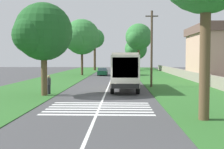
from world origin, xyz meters
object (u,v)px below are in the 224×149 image
object	(u,v)px
roadside_tree_left_2	(43,33)
roadside_tree_right_2	(135,49)
roadside_tree_left_1	(94,39)
utility_pole	(152,48)
trailing_car_1	(103,72)
trailing_car_2	(124,70)
pedestrian	(49,84)
coach_bus	(124,69)
trailing_car_0	(121,73)
roadside_tree_left_0	(81,38)
roadside_tree_right_1	(138,37)

from	to	relation	value
roadside_tree_left_2	roadside_tree_right_2	xyz separation A→B (m)	(59.98, -10.97, 0.30)
roadside_tree_left_1	roadside_tree_left_2	xyz separation A→B (m)	(-51.04, -0.05, -2.71)
utility_pole	trailing_car_1	bearing A→B (deg)	17.08
trailing_car_2	pedestrian	distance (m)	37.20
coach_bus	trailing_car_0	bearing A→B (deg)	0.86
roadside_tree_left_1	pedestrian	distance (m)	50.77
trailing_car_0	utility_pole	xyz separation A→B (m)	(-16.17, -3.32, 3.73)
roadside_tree_left_2	trailing_car_0	bearing A→B (deg)	-15.85
trailing_car_1	roadside_tree_left_2	size ratio (longest dim) A/B	0.54
pedestrian	utility_pole	bearing A→B (deg)	-54.51
coach_bus	utility_pole	bearing A→B (deg)	-52.02
coach_bus	trailing_car_2	distance (m)	31.93
utility_pole	pedestrian	world-z (taller)	utility_pole
coach_bus	utility_pole	size ratio (longest dim) A/B	1.32
roadside_tree_left_0	roadside_tree_left_2	size ratio (longest dim) A/B	1.32
roadside_tree_right_1	utility_pole	size ratio (longest dim) A/B	1.40
roadside_tree_left_0	roadside_tree_right_2	size ratio (longest dim) A/B	1.16
trailing_car_0	roadside_tree_left_0	size ratio (longest dim) A/B	0.41
trailing_car_0	roadside_tree_right_1	world-z (taller)	roadside_tree_right_1
trailing_car_1	pedestrian	xyz separation A→B (m)	(-29.04, 3.05, 0.24)
roadside_tree_left_1	roadside_tree_right_1	xyz separation A→B (m)	(-1.49, -11.16, 0.31)
trailing_car_2	roadside_tree_right_1	xyz separation A→B (m)	(12.26, -3.73, 7.71)
trailing_car_2	roadside_tree_left_2	xyz separation A→B (m)	(-37.29, 7.38, 4.69)
trailing_car_1	trailing_car_2	size ratio (longest dim) A/B	1.00
coach_bus	roadside_tree_left_0	bearing A→B (deg)	17.55
roadside_tree_left_2	roadside_tree_right_2	world-z (taller)	roadside_tree_right_2
coach_bus	trailing_car_2	world-z (taller)	coach_bus
coach_bus	roadside_tree_right_2	bearing A→B (deg)	-4.08
roadside_tree_right_1	roadside_tree_right_2	xyz separation A→B (m)	(10.43, 0.14, -2.72)
coach_bus	trailing_car_1	xyz separation A→B (m)	(24.42, 3.73, -1.48)
roadside_tree_left_0	roadside_tree_left_1	bearing A→B (deg)	-1.74
roadside_tree_right_2	coach_bus	bearing A→B (deg)	175.92
trailing_car_0	utility_pole	bearing A→B (deg)	-168.40
roadside_tree_left_2	trailing_car_1	bearing A→B (deg)	-6.41
pedestrian	coach_bus	bearing A→B (deg)	-55.68
roadside_tree_right_2	trailing_car_2	bearing A→B (deg)	170.99
roadside_tree_right_1	pedestrian	size ratio (longest dim) A/B	7.00
roadside_tree_right_1	roadside_tree_left_2	bearing A→B (deg)	167.36
pedestrian	roadside_tree_left_0	bearing A→B (deg)	1.95
trailing_car_1	roadside_tree_right_2	bearing A→B (deg)	-14.19
roadside_tree_left_1	roadside_tree_right_2	distance (m)	14.40
coach_bus	trailing_car_2	size ratio (longest dim) A/B	2.60
trailing_car_2	roadside_tree_right_1	distance (m)	14.95
roadside_tree_left_2	roadside_tree_right_1	distance (m)	50.87
roadside_tree_left_0	coach_bus	bearing A→B (deg)	-162.45
roadside_tree_right_1	pedestrian	xyz separation A→B (m)	(-48.78, 10.81, -7.47)
trailing_car_2	trailing_car_1	bearing A→B (deg)	151.69
trailing_car_1	trailing_car_0	bearing A→B (deg)	-149.53
trailing_car_0	roadside_tree_right_2	bearing A→B (deg)	-6.61
trailing_car_2	utility_pole	distance (m)	29.88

